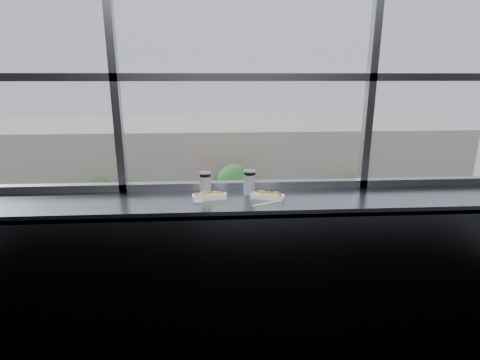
{
  "coord_description": "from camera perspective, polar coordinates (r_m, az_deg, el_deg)",
  "views": [
    {
      "loc": [
        -0.24,
        -1.49,
        2.01
      ],
      "look_at": [
        -0.06,
        1.23,
        1.25
      ],
      "focal_mm": 28.0,
      "sensor_mm": 36.0,
      "label": 1
    }
  ],
  "objects": [
    {
      "name": "soda_cup_left",
      "position": [
        2.95,
        -5.3,
        -0.36
      ],
      "size": [
        0.09,
        0.09,
        0.35
      ],
      "color": "white",
      "rests_on": "counter"
    },
    {
      "name": "car_near_e",
      "position": [
        25.64,
        26.7,
        -13.86
      ],
      "size": [
        2.76,
        6.33,
        2.09
      ],
      "primitive_type": "imported",
      "rotation": [
        0.0,
        0.0,
        1.55
      ],
      "color": "navy",
      "rests_on": "street_asphalt"
    },
    {
      "name": "pedestrian_d",
      "position": [
        35.21,
        12.75,
        -4.51
      ],
      "size": [
        0.96,
        0.72,
        2.16
      ],
      "primitive_type": "imported",
      "color": "#66605B",
      "rests_on": "far_sidewalk"
    },
    {
      "name": "counter_fascia",
      "position": [
        2.87,
        1.63,
        -14.96
      ],
      "size": [
        6.0,
        0.04,
        1.04
      ],
      "primitive_type": "cube",
      "color": "gray",
      "rests_on": "ground"
    },
    {
      "name": "wrapper",
      "position": [
        2.79,
        -6.24,
        -3.29
      ],
      "size": [
        0.09,
        0.06,
        0.02
      ],
      "primitive_type": "ellipsoid",
      "color": "silver",
      "rests_on": "counter"
    },
    {
      "name": "plaza_ground",
      "position": [
        48.28,
        -3.31,
        -0.03
      ],
      "size": [
        120.0,
        120.0,
        0.0
      ],
      "primitive_type": "plane",
      "color": "#9B9891",
      "rests_on": "ground"
    },
    {
      "name": "hotdog_tray_right",
      "position": [
        2.87,
        4.23,
        -2.39
      ],
      "size": [
        0.26,
        0.17,
        0.06
      ],
      "rotation": [
        0.0,
        0.0,
        -0.37
      ],
      "color": "white",
      "rests_on": "counter"
    },
    {
      "name": "far_sidewalk",
      "position": [
        33.61,
        -3.06,
        -7.13
      ],
      "size": [
        80.0,
        6.0,
        0.04
      ],
      "primitive_type": "cube",
      "color": "#9B9891",
      "rests_on": "plaza_ground"
    },
    {
      "name": "counter",
      "position": [
        2.89,
        1.24,
        -3.42
      ],
      "size": [
        6.0,
        0.55,
        0.06
      ],
      "primitive_type": "cube",
      "color": "gray",
      "rests_on": "ground"
    },
    {
      "name": "car_near_b",
      "position": [
        23.92,
        -24.7,
        -15.71
      ],
      "size": [
        2.79,
        6.49,
        2.15
      ],
      "primitive_type": "imported",
      "rotation": [
        0.0,
        0.0,
        1.59
      ],
      "color": "black",
      "rests_on": "street_asphalt"
    },
    {
      "name": "soda_cup_right",
      "position": [
        2.97,
        1.48,
        -0.15
      ],
      "size": [
        0.1,
        0.1,
        0.36
      ],
      "color": "white",
      "rests_on": "counter"
    },
    {
      "name": "loose_straw",
      "position": [
        2.76,
        3.98,
        -3.61
      ],
      "size": [
        0.21,
        0.1,
        0.01
      ],
      "primitive_type": "cylinder",
      "rotation": [
        0.0,
        1.57,
        0.41
      ],
      "color": "white",
      "rests_on": "counter"
    },
    {
      "name": "window_glass",
      "position": [
        3.03,
        0.87,
        21.08
      ],
      "size": [
        6.0,
        0.0,
        6.0
      ],
      "primitive_type": "plane",
      "rotation": [
        1.57,
        0.0,
        0.0
      ],
      "color": "silver",
      "rests_on": "ground"
    },
    {
      "name": "street_asphalt",
      "position": [
        26.4,
        -2.81,
        -13.84
      ],
      "size": [
        80.0,
        10.0,
        0.06
      ],
      "primitive_type": "cube",
      "color": "black",
      "rests_on": "plaza_ground"
    },
    {
      "name": "car_far_b",
      "position": [
        29.55,
        -1.14,
        -8.27
      ],
      "size": [
        2.54,
        5.91,
        1.96
      ],
      "primitive_type": "imported",
      "rotation": [
        0.0,
        0.0,
        1.59
      ],
      "color": "#910600",
      "rests_on": "street_asphalt"
    },
    {
      "name": "car_far_c",
      "position": [
        31.5,
        17.22,
        -7.34
      ],
      "size": [
        2.79,
        6.29,
        2.07
      ],
      "primitive_type": "imported",
      "rotation": [
        0.0,
        0.0,
        1.6
      ],
      "color": "#BCBCBC",
      "rests_on": "street_asphalt"
    },
    {
      "name": "wall_back_lower",
      "position": [
        3.34,
        0.78,
        -10.34
      ],
      "size": [
        6.0,
        0.0,
        6.0
      ],
      "primitive_type": "plane",
      "rotation": [
        1.57,
        0.0,
        0.0
      ],
      "color": "black",
      "rests_on": "ground"
    },
    {
      "name": "pedestrian_b",
      "position": [
        34.05,
        -5.6,
        -5.11
      ],
      "size": [
        0.64,
        0.85,
        1.91
      ],
      "primitive_type": "imported",
      "rotation": [
        0.0,
        0.0,
        4.71
      ],
      "color": "#66605B",
      "rests_on": "far_sidewalk"
    },
    {
      "name": "hotdog_tray_left",
      "position": [
        2.87,
        -4.66,
        -2.41
      ],
      "size": [
        0.26,
        0.11,
        0.06
      ],
      "rotation": [
        0.0,
        0.0,
        0.1
      ],
      "color": "white",
      "rests_on": "counter"
    },
    {
      "name": "far_building",
      "position": [
        41.97,
        -3.33,
        3.21
      ],
      "size": [
        50.0,
        14.0,
        8.0
      ],
      "primitive_type": "cube",
      "color": "#AC9D8C",
      "rests_on": "plaza_ground"
    },
    {
      "name": "tree_right",
      "position": [
        34.76,
        17.12,
        -1.53
      ],
      "size": [
        2.99,
        2.99,
        4.67
      ],
      "color": "#47382B",
      "rests_on": "far_sidewalk"
    },
    {
      "name": "window_mullions",
      "position": [
        3.02,
        0.91,
        21.12
      ],
      "size": [
        6.0,
        0.08,
        2.4
      ],
      "primitive_type": null,
      "color": "gray",
      "rests_on": "ground"
    },
    {
      "name": "pedestrian_a",
      "position": [
        33.55,
        -16.56,
        -5.75
      ],
      "size": [
        0.99,
        0.74,
        2.22
      ],
      "primitive_type": "imported",
      "color": "#66605B",
      "rests_on": "far_sidewalk"
    },
    {
      "name": "tree_center",
      "position": [
        32.35,
        -0.88,
        -0.81
      ],
      "size": [
        3.64,
        3.64,
        5.69
      ],
      "color": "#47382B",
      "rests_on": "far_sidewalk"
    },
    {
      "name": "tree_left",
      "position": [
        34.03,
        -20.75,
        -2.19
      ],
      "size": [
        3.01,
        3.01,
        4.7
      ],
      "color": "#47382B",
      "rests_on": "far_sidewalk"
    },
    {
      "name": "car_far_a",
      "position": [
        31.61,
        -24.95,
        -7.81
      ],
      "size": [
        3.55,
        7.21,
        2.32
      ],
      "primitive_type": "imported",
      "rotation": [
        0.0,
        0.0,
        1.67
      ],
      "color": "black",
      "rests_on": "street_asphalt"
    }
  ]
}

